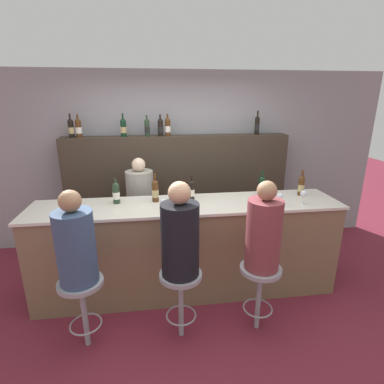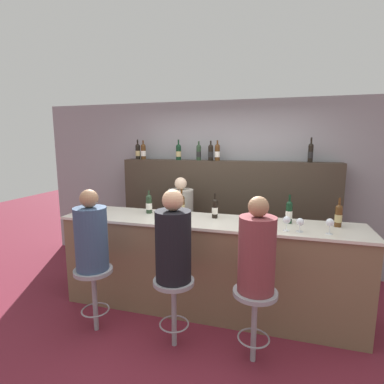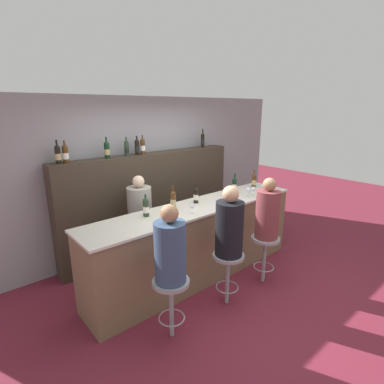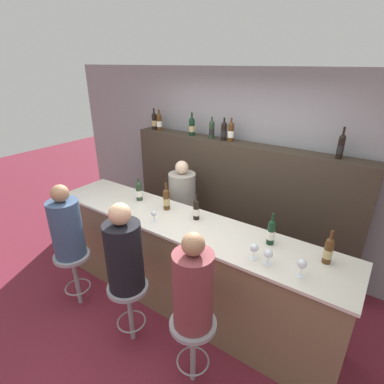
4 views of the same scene
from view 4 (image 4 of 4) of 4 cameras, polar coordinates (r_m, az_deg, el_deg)
ground_plane at (r=3.65m, az=-4.50°, el=-23.01°), size 16.00×16.00×0.00m
wall_back at (r=4.21m, az=10.08°, el=4.57°), size 6.40×0.05×2.60m
bar_counter at (r=3.47m, az=-1.32°, el=-13.62°), size 3.43×0.69×1.10m
back_bar_cabinet at (r=4.19m, az=8.31°, el=-2.06°), size 3.22×0.28×1.70m
wine_bottle_counter_0 at (r=3.66m, az=-10.06°, el=0.22°), size 0.08×0.08×0.29m
wine_bottle_counter_1 at (r=3.39m, az=-4.89°, el=-1.32°), size 0.08×0.08×0.32m
wine_bottle_counter_2 at (r=3.17m, az=0.83°, el=-3.28°), size 0.07×0.07×0.29m
wine_bottle_counter_3 at (r=2.85m, az=14.85°, el=-7.33°), size 0.07×0.07×0.32m
wine_bottle_counter_4 at (r=2.76m, az=24.55°, el=-10.05°), size 0.07×0.07×0.31m
wine_bottle_backbar_0 at (r=4.67m, az=-7.19°, el=13.28°), size 0.08×0.08×0.31m
wine_bottle_backbar_1 at (r=4.61m, az=-6.26°, el=13.18°), size 0.08×0.08×0.30m
wine_bottle_backbar_2 at (r=4.24m, az=-0.03°, el=12.40°), size 0.08×0.08×0.31m
wine_bottle_backbar_3 at (r=4.07m, az=3.78°, el=11.83°), size 0.07×0.07×0.29m
wine_bottle_backbar_4 at (r=3.98m, az=6.10°, el=11.49°), size 0.08×0.08×0.29m
wine_bottle_backbar_5 at (r=3.93m, az=7.42°, el=11.34°), size 0.08×0.08×0.30m
wine_bottle_backbar_6 at (r=3.54m, az=26.50°, el=7.81°), size 0.07×0.07×0.34m
wine_glass_0 at (r=3.16m, az=-7.28°, el=-4.18°), size 0.07×0.07×0.13m
wine_glass_1 at (r=2.62m, az=11.75°, el=-10.43°), size 0.08×0.08×0.15m
wine_glass_2 at (r=2.59m, az=14.33°, el=-11.42°), size 0.08×0.08×0.14m
wine_glass_3 at (r=2.53m, az=20.21°, el=-12.81°), size 0.08×0.08×0.16m
bar_stool_left at (r=3.73m, az=-21.61°, el=-12.79°), size 0.39×0.39×0.69m
guest_seated_left at (r=3.47m, az=-22.85°, el=-6.03°), size 0.33×0.33×0.83m
bar_stool_middle at (r=3.15m, az=-11.94°, el=-19.04°), size 0.39×0.39×0.69m
guest_seated_middle at (r=2.83m, az=-12.83°, el=-11.22°), size 0.34×0.34×0.87m
bar_stool_right at (r=2.79m, az=0.19°, el=-25.58°), size 0.39×0.39×0.69m
guest_seated_right at (r=2.42m, az=0.21°, el=-17.65°), size 0.32×0.32×0.85m
bartender at (r=4.13m, az=-1.81°, el=-4.82°), size 0.35×0.35×1.49m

